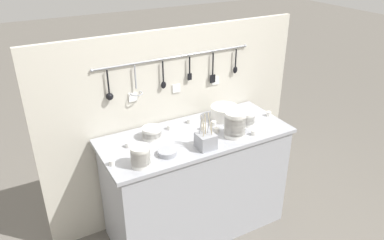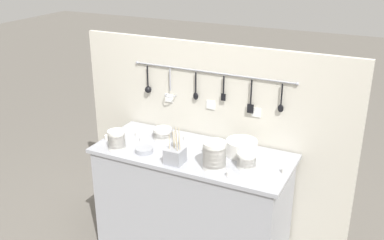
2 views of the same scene
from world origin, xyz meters
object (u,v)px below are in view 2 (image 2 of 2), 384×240
Objects in this scene: cup_back_left at (285,170)px; cup_by_caddy at (230,174)px; bowl_stack_short_front at (214,155)px; bowl_stack_tall_left at (117,140)px; steel_mixing_bowl at (144,150)px; cup_edge_near at (142,139)px; cup_back_right at (107,137)px; plate_stack at (242,148)px; cup_mid_row at (186,138)px; cup_beside_plates at (220,152)px; cup_centre at (209,141)px; cup_front_right at (205,150)px; cup_edge_far at (209,157)px; cup_front_left at (138,134)px; cutlery_caddy at (175,155)px; bowl_stack_nested_right at (163,133)px; bowl_stack_wide_centre at (246,160)px.

cup_by_caddy is at bearing -146.77° from cup_back_left.
bowl_stack_tall_left is (-0.79, -0.04, -0.03)m from bowl_stack_short_front.
steel_mixing_bowl is 0.20m from cup_edge_near.
cup_back_right is at bearing 147.63° from bowl_stack_tall_left.
plate_stack reaches higher than cup_mid_row.
bowl_stack_tall_left is 3.59× the size of cup_edge_near.
plate_stack is 5.61× the size of cup_beside_plates.
cup_centre is at bearing 162.26° from cup_back_left.
cup_edge_near is 1.00× the size of cup_back_right.
cup_front_right is at bearing -162.06° from plate_stack.
plate_stack is 0.73m from steel_mixing_bowl.
cup_beside_plates is at bearing 22.74° from steel_mixing_bowl.
plate_stack is at bearing 17.94° from cup_front_right.
cup_edge_far is (-0.04, -0.11, 0.00)m from cup_beside_plates.
bowl_stack_short_front is 4.84× the size of cup_front_left.
cup_centre is 0.27m from cup_edge_far.
bowl_stack_short_front reaches higher than cup_back_left.
bowl_stack_tall_left is 3.59× the size of cup_beside_plates.
cup_by_caddy is at bearing -6.55° from cup_back_right.
cup_front_left and cup_edge_far have the same top height.
cup_back_right is at bearing 170.68° from cutlery_caddy.
cup_by_caddy is (0.14, -0.06, -0.08)m from bowl_stack_short_front.
cutlery_caddy is (0.29, -0.32, 0.01)m from bowl_stack_nested_right.
cutlery_caddy is 6.51× the size of cup_back_left.
bowl_stack_nested_right is at bearing 43.15° from cup_edge_near.
cup_back_right is (-1.10, 0.13, 0.00)m from cup_by_caddy.
cup_back_right is (-0.57, -0.27, 0.00)m from cup_mid_row.
cup_mid_row is (0.39, 0.10, 0.00)m from cup_front_left.
cup_beside_plates is 1.00× the size of cup_back_left.
bowl_stack_wide_centre is at bearing 72.06° from cup_by_caddy.
bowl_stack_nested_right is 3.55× the size of cup_back_right.
cup_by_caddy is (0.92, -0.30, 0.00)m from cup_front_left.
plate_stack is at bearing -14.06° from cup_centre.
cutlery_caddy reaches higher than cup_edge_near.
cup_by_caddy is at bearing -15.29° from cup_edge_near.
bowl_stack_short_front reaches higher than cup_centre.
cup_beside_plates is 0.65m from cup_edge_near.
plate_stack is 0.39m from cup_back_left.
cup_back_right is at bearing -176.60° from cup_back_left.
cup_centre is (0.59, 0.40, -0.06)m from bowl_stack_tall_left.
bowl_stack_tall_left reaches higher than cup_mid_row.
cup_edge_near is 0.60m from cup_edge_far.
bowl_stack_tall_left reaches higher than bowl_stack_nested_right.
bowl_stack_short_front is at bearing -17.00° from cup_front_left.
cutlery_caddy is (0.51, -0.00, -0.02)m from bowl_stack_tall_left.
cup_back_left and cup_front_right have the same top height.
cup_front_left is 1.24m from cup_back_left.
cup_by_caddy is at bearing -36.66° from cup_edge_far.
bowl_stack_nested_right is 0.19m from cup_mid_row.
cutlery_caddy is at bearing -9.37° from steel_mixing_bowl.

